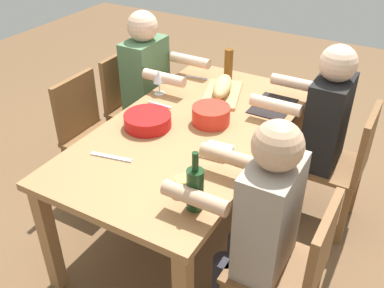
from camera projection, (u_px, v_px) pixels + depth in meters
The scene contains 22 objects.
ground_plane at pixel (192, 223), 2.89m from camera, with size 8.00×8.00×0.00m, color brown.
dining_table at pixel (192, 140), 2.54m from camera, with size 1.72×0.94×0.74m.
chair_near_left at pixel (132, 103), 3.30m from camera, with size 0.40×0.40×0.85m.
diner_near_left at pixel (151, 82), 3.11m from camera, with size 0.41×0.53×1.20m.
chair_far_left at pixel (343, 162), 2.65m from camera, with size 0.40×0.40×0.85m.
diner_far_left at pixel (319, 124), 2.61m from camera, with size 0.41×0.53×1.20m.
chair_far_right at pixel (293, 268), 1.96m from camera, with size 0.40×0.40×0.85m.
diner_far_right at pixel (259, 219), 1.92m from camera, with size 0.41×0.53×1.20m.
chair_near_center at pixel (91, 131), 2.96m from camera, with size 0.40×0.40×0.85m.
serving_bowl_fruit at pixel (148, 120), 2.48m from camera, with size 0.27×0.27×0.08m.
serving_bowl_salad at pixel (211, 114), 2.51m from camera, with size 0.22×0.22×0.10m.
cutting_board at pixel (222, 94), 2.83m from camera, with size 0.40×0.22×0.02m, color tan.
bread_loaf at pixel (223, 86), 2.80m from camera, with size 0.32×0.11×0.09m, color tan.
wine_bottle at pixel (195, 188), 1.86m from camera, with size 0.08×0.08×0.29m.
beer_bottle at pixel (228, 65), 2.99m from camera, with size 0.06×0.06×0.22m, color brown.
wine_glass at pixel (159, 77), 2.80m from camera, with size 0.08×0.08×0.17m.
fork_near_left at pixel (197, 77), 3.06m from camera, with size 0.02×0.17×0.01m, color silver.
placemat_far_left at pixel (273, 106), 2.71m from camera, with size 0.32×0.23×0.01m, color black.
cup_far_right at pixel (183, 185), 1.99m from camera, with size 0.08×0.08×0.08m, color gold.
fork_near_center at pixel (160, 105), 2.72m from camera, with size 0.02×0.17×0.01m, color silver.
carving_knife at pixel (111, 157), 2.24m from camera, with size 0.23×0.02×0.01m, color silver.
napkin_stack at pixel (217, 151), 2.27m from camera, with size 0.14×0.14×0.02m, color white.
Camera 1 is at (1.86, 1.06, 2.01)m, focal length 40.79 mm.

